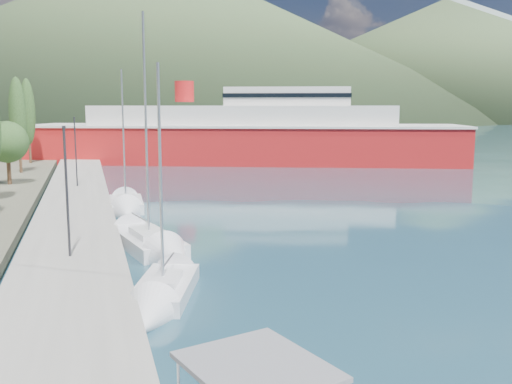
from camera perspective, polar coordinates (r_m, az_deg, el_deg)
name	(u,v)px	position (r m, az deg, el deg)	size (l,w,h in m)	color
ground	(124,141)	(133.49, -13.09, 4.96)	(1400.00, 1400.00, 0.00)	#214555
quay	(75,218)	(39.71, -17.66, -2.52)	(5.00, 88.00, 0.80)	gray
hills_far	(221,44)	(652.27, -3.54, 14.60)	(1480.00, 900.00, 180.00)	gray
hills_near	(245,46)	(401.99, -1.16, 14.40)	(1010.00, 520.00, 115.00)	#3F5331
lamp_posts	(67,184)	(28.42, -18.37, 0.73)	(0.15, 48.07, 6.06)	#2D2D33
sailboat_near	(156,304)	(22.48, -9.97, -10.93)	(4.31, 7.42, 10.23)	silver
sailboat_mid	(160,251)	(30.05, -9.54, -5.86)	(4.37, 9.73, 13.55)	silver
sailboat_far	(126,209)	(42.59, -12.84, -1.71)	(2.81, 7.86, 11.41)	silver
ferry	(245,137)	(79.90, -1.10, 5.55)	(60.42, 33.82, 11.91)	red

